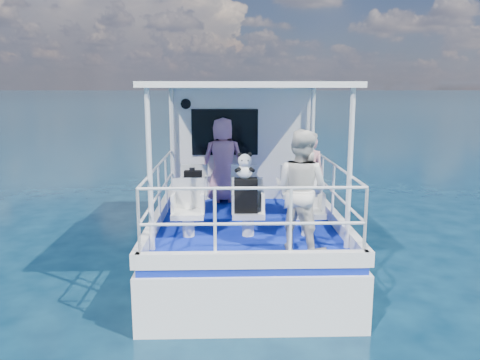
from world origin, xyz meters
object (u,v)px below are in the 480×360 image
at_px(passenger_stbd_aft, 301,190).
at_px(backpack_center, 246,195).
at_px(passenger_port_fwd, 223,160).
at_px(panda, 245,166).

bearing_deg(passenger_stbd_aft, backpack_center, -0.89).
height_order(passenger_port_fwd, passenger_stbd_aft, passenger_stbd_aft).
relative_size(passenger_port_fwd, backpack_center, 3.22).
bearing_deg(backpack_center, passenger_port_fwd, 98.76).
bearing_deg(panda, passenger_port_fwd, 98.36).
distance_m(passenger_stbd_aft, panda, 0.96).
xyz_separation_m(passenger_port_fwd, panda, (0.33, -2.25, 0.26)).
bearing_deg(passenger_port_fwd, backpack_center, 93.60).
height_order(passenger_port_fwd, panda, passenger_port_fwd).
xyz_separation_m(passenger_stbd_aft, panda, (-0.74, 0.56, 0.25)).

